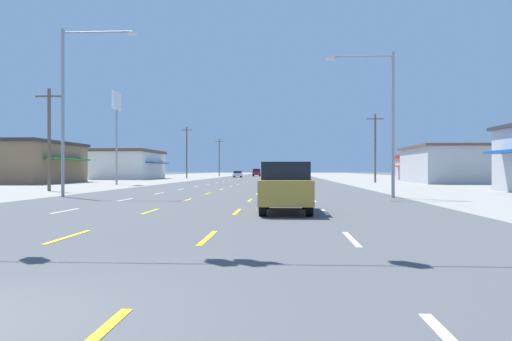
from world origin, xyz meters
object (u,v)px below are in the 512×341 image
(streetlight_right_row_0, at_px, (386,112))
(streetlight_left_row_0, at_px, (70,99))
(suv_far_right_near, at_px, (302,174))
(sedan_far_left_midfar, at_px, (238,174))
(suv_inner_right_nearest, at_px, (286,186))
(pole_sign_left_row_1, at_px, (117,112))
(suv_inner_left_far, at_px, (257,172))
(sedan_far_right_mid, at_px, (300,174))

(streetlight_right_row_0, bearing_deg, streetlight_left_row_0, 180.00)
(suv_far_right_near, relative_size, streetlight_right_row_0, 0.56)
(sedan_far_left_midfar, height_order, streetlight_left_row_0, streetlight_left_row_0)
(suv_far_right_near, height_order, streetlight_right_row_0, streetlight_right_row_0)
(suv_inner_right_nearest, distance_m, sedan_far_left_midfar, 91.72)
(streetlight_left_row_0, bearing_deg, sedan_far_left_midfar, 88.02)
(suv_far_right_near, distance_m, streetlight_right_row_0, 57.87)
(pole_sign_left_row_1, bearing_deg, streetlight_left_row_0, -77.02)
(suv_inner_left_far, bearing_deg, streetlight_right_row_0, -82.42)
(suv_far_right_near, relative_size, streetlight_left_row_0, 0.47)
(sedan_far_left_midfar, height_order, pole_sign_left_row_1, pole_sign_left_row_1)
(sedan_far_left_midfar, distance_m, streetlight_left_row_0, 80.90)
(pole_sign_left_row_1, bearing_deg, suv_far_right_near, 55.58)
(streetlight_left_row_0, bearing_deg, pole_sign_left_row_1, 102.98)
(pole_sign_left_row_1, bearing_deg, suv_inner_left_far, 81.10)
(pole_sign_left_row_1, distance_m, streetlight_left_row_0, 25.91)
(suv_far_right_near, relative_size, sedan_far_right_mid, 1.09)
(suv_inner_right_nearest, height_order, streetlight_left_row_0, streetlight_left_row_0)
(suv_inner_right_nearest, relative_size, sedan_far_right_mid, 1.09)
(suv_far_right_near, height_order, pole_sign_left_row_1, pole_sign_left_row_1)
(pole_sign_left_row_1, bearing_deg, suv_inner_right_nearest, -61.72)
(suv_inner_right_nearest, height_order, pole_sign_left_row_1, pole_sign_left_row_1)
(streetlight_left_row_0, bearing_deg, suv_inner_left_far, 86.58)
(suv_inner_right_nearest, bearing_deg, sedan_far_left_midfar, 96.61)
(suv_inner_left_far, xyz_separation_m, streetlight_right_row_0, (13.37, -100.46, 4.10))
(suv_inner_left_far, xyz_separation_m, streetlight_left_row_0, (-6.00, -100.46, 5.07))
(suv_far_right_near, bearing_deg, streetlight_left_row_0, -105.94)
(suv_inner_right_nearest, bearing_deg, suv_far_right_near, 87.38)
(suv_inner_right_nearest, relative_size, streetlight_left_row_0, 0.47)
(suv_inner_right_nearest, bearing_deg, streetlight_left_row_0, 141.99)
(suv_far_right_near, distance_m, suv_inner_left_far, 44.06)
(suv_inner_left_far, relative_size, streetlight_right_row_0, 0.56)
(suv_inner_left_far, height_order, streetlight_left_row_0, streetlight_left_row_0)
(pole_sign_left_row_1, relative_size, streetlight_left_row_0, 1.01)
(suv_far_right_near, xyz_separation_m, streetlight_right_row_0, (2.90, -57.65, 4.10))
(suv_inner_right_nearest, relative_size, streetlight_right_row_0, 0.56)
(sedan_far_right_mid, distance_m, streetlight_left_row_0, 76.82)
(suv_far_right_near, xyz_separation_m, sedan_far_right_mid, (0.13, 17.17, -0.27))
(streetlight_right_row_0, bearing_deg, sedan_far_right_mid, 92.12)
(pole_sign_left_row_1, relative_size, streetlight_right_row_0, 1.21)
(sedan_far_right_mid, distance_m, sedan_far_left_midfar, 14.99)
(sedan_far_left_midfar, relative_size, suv_inner_left_far, 0.92)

